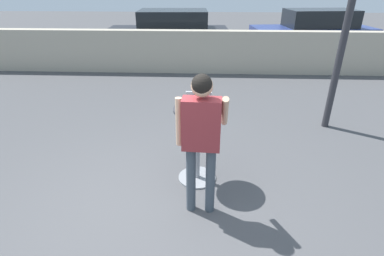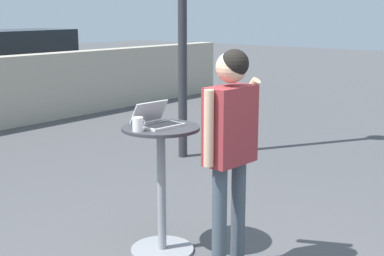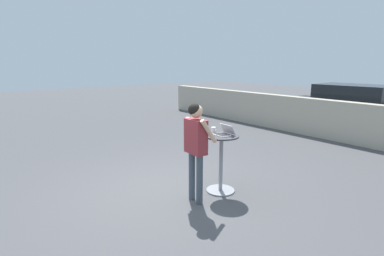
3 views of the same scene
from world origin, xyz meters
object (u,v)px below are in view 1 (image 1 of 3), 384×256
Objects in this scene: coffee_mug at (179,104)px; standing_person at (201,130)px; parked_car_further_down at (314,31)px; laptop at (198,104)px; parked_car_near_street at (169,34)px; cafe_table at (197,141)px.

standing_person reaches higher than coffee_mug.
coffee_mug is at bearing -117.32° from parked_car_further_down.
parked_car_further_down reaches higher than coffee_mug.
parked_car_further_down is (4.10, 8.39, -0.32)m from laptop.
parked_car_further_down is at bearing 62.68° from coffee_mug.
cafe_table is at bearing -80.56° from parked_car_near_street.
parked_car_near_street is at bearing 99.10° from standing_person.
cafe_table is at bearing -96.40° from laptop.
cafe_table is 7.33m from parked_car_near_street.
coffee_mug is at bearing 175.91° from cafe_table.
parked_car_near_street is at bearing 97.64° from coffee_mug.
parked_car_further_down reaches higher than cafe_table.
parked_car_near_street reaches higher than coffee_mug.
parked_car_further_down is at bearing 64.00° from cafe_table.
standing_person reaches higher than laptop.
parked_car_near_street is (-1.26, 7.86, -0.27)m from standing_person.
coffee_mug is at bearing -82.36° from parked_car_near_street.
parked_car_near_street reaches higher than cafe_table.
parked_car_further_down reaches higher than laptop.
laptop is 0.08× the size of parked_car_near_street.
parked_car_further_down is at bearing 65.89° from standing_person.
laptop is at bearing 5.76° from coffee_mug.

